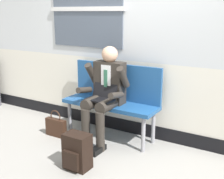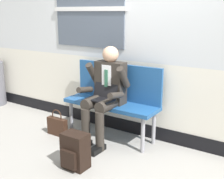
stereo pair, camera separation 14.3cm
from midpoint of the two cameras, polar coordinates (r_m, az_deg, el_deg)
ground_plane at (r=3.64m, az=1.28°, el=-12.61°), size 18.00×18.00×0.00m
station_wall at (r=3.91m, az=7.46°, el=11.14°), size 6.08×0.17×2.89m
bench_with_person at (r=3.97m, az=1.41°, el=-1.16°), size 1.31×0.42×1.00m
person_seated at (r=3.78m, az=-0.28°, el=-0.54°), size 0.57×0.70×1.25m
backpack at (r=3.31m, az=-5.93°, el=-11.81°), size 0.28×0.23×0.40m
handbag at (r=4.19m, az=-9.59°, el=-6.98°), size 0.32×0.08×0.38m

